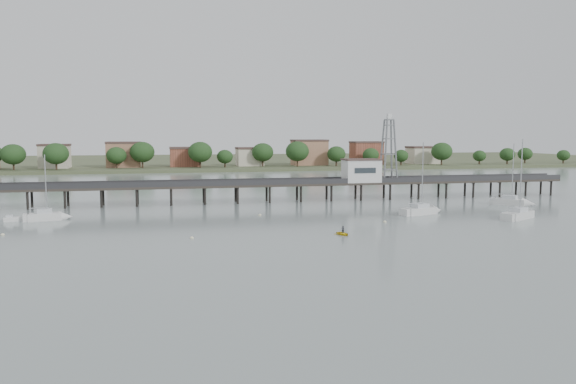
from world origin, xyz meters
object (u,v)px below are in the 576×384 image
object	(u,v)px
pier	(252,185)
white_tender	(13,219)
sailboat_e	(516,202)
lattice_tower	(389,151)
sailboat_c	(426,210)
yellow_dinghy	(343,235)
sailboat_b	(51,216)
sailboat_d	(522,214)

from	to	relation	value
pier	white_tender	xyz separation A→B (m)	(-44.04, -17.67, -3.41)
pier	sailboat_e	world-z (taller)	sailboat_e
lattice_tower	sailboat_c	xyz separation A→B (m)	(-2.70, -24.63, -10.46)
yellow_dinghy	sailboat_b	bearing A→B (deg)	135.49
sailboat_c	yellow_dinghy	bearing A→B (deg)	-158.65
lattice_tower	yellow_dinghy	distance (m)	50.16
lattice_tower	pier	bearing A→B (deg)	-180.00
lattice_tower	white_tender	bearing A→B (deg)	-166.83
sailboat_b	sailboat_c	bearing A→B (deg)	-14.60
sailboat_d	sailboat_c	distance (m)	16.75
sailboat_e	yellow_dinghy	bearing A→B (deg)	-105.41
sailboat_d	sailboat_c	world-z (taller)	sailboat_d
lattice_tower	sailboat_c	distance (m)	26.90
sailboat_d	pier	bearing A→B (deg)	113.90
lattice_tower	white_tender	size ratio (longest dim) A/B	4.62
pier	sailboat_c	bearing A→B (deg)	-40.54
lattice_tower	white_tender	distance (m)	78.32
white_tender	sailboat_b	bearing A→B (deg)	-8.36
sailboat_c	sailboat_e	distance (m)	25.39
sailboat_c	yellow_dinghy	size ratio (longest dim) A/B	5.35
yellow_dinghy	sailboat_e	bearing A→B (deg)	12.79
white_tender	sailboat_d	bearing A→B (deg)	-18.01
sailboat_c	white_tender	xyz separation A→B (m)	(-72.84, 6.96, -0.25)
sailboat_b	white_tender	xyz separation A→B (m)	(-6.08, 0.04, -0.26)
sailboat_c	sailboat_b	bearing A→B (deg)	156.64
sailboat_b	white_tender	world-z (taller)	sailboat_b
lattice_tower	yellow_dinghy	size ratio (longest dim) A/B	5.85
yellow_dinghy	lattice_tower	bearing A→B (deg)	43.96
sailboat_c	pier	bearing A→B (deg)	122.01
lattice_tower	sailboat_d	bearing A→B (deg)	-70.53
sailboat_d	sailboat_e	size ratio (longest dim) A/B	1.09
sailboat_d	sailboat_e	bearing A→B (deg)	29.96
pier	sailboat_e	size ratio (longest dim) A/B	11.00
sailboat_d	white_tender	distance (m)	88.63
sailboat_c	sailboat_e	bearing A→B (deg)	-0.16
white_tender	yellow_dinghy	distance (m)	56.54
lattice_tower	white_tender	xyz separation A→B (m)	(-75.54, -17.67, -10.72)
sailboat_e	yellow_dinghy	distance (m)	52.59
lattice_tower	white_tender	world-z (taller)	lattice_tower
pier	yellow_dinghy	size ratio (longest dim) A/B	56.63
sailboat_d	sailboat_b	distance (m)	82.63
pier	lattice_tower	size ratio (longest dim) A/B	9.68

